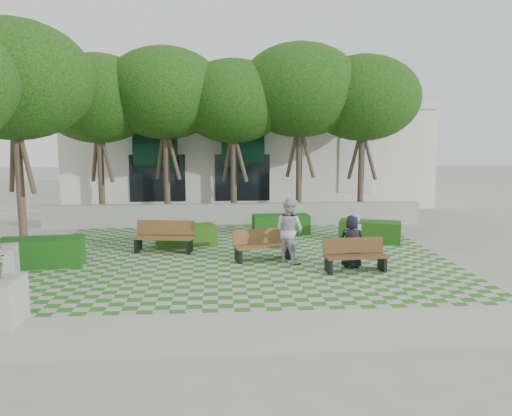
{
  "coord_description": "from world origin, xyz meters",
  "views": [
    {
      "loc": [
        -0.62,
        -13.48,
        3.59
      ],
      "look_at": [
        0.5,
        1.5,
        1.4
      ],
      "focal_mm": 35.0,
      "sensor_mm": 36.0,
      "label": 1
    }
  ],
  "objects": [
    {
      "name": "hedge_west",
      "position": [
        -5.54,
        0.38,
        0.39
      ],
      "size": [
        2.3,
        1.1,
        0.78
      ],
      "primitive_type": "cube",
      "rotation": [
        0.0,
        0.0,
        0.1
      ],
      "color": "#144412",
      "rests_on": "ground"
    },
    {
      "name": "retaining_wall",
      "position": [
        0.0,
        6.2,
        0.45
      ],
      "size": [
        15.0,
        0.36,
        0.9
      ],
      "primitive_type": "cube",
      "color": "#9E9B93",
      "rests_on": "ground"
    },
    {
      "name": "bench_east",
      "position": [
        2.97,
        -0.78,
        0.42
      ],
      "size": [
        1.71,
        0.68,
        0.88
      ],
      "rotation": [
        0.0,
        0.0,
        0.08
      ],
      "color": "#4E331A",
      "rests_on": "ground"
    },
    {
      "name": "hedge_midleft",
      "position": [
        -1.71,
        2.74,
        0.33
      ],
      "size": [
        2.04,
        1.3,
        0.67
      ],
      "primitive_type": "cube",
      "rotation": [
        0.0,
        0.0,
        0.3
      ],
      "color": "#244F15",
      "rests_on": "ground"
    },
    {
      "name": "sidewalk_south",
      "position": [
        0.0,
        -4.7,
        0.01
      ],
      "size": [
        16.0,
        2.0,
        0.01
      ],
      "primitive_type": "cube",
      "color": "#9E9B93",
      "rests_on": "ground"
    },
    {
      "name": "ground",
      "position": [
        0.0,
        0.0,
        0.0
      ],
      "size": [
        90.0,
        90.0,
        0.0
      ],
      "primitive_type": "plane",
      "color": "gray",
      "rests_on": "ground"
    },
    {
      "name": "hedge_east",
      "position": [
        4.49,
        2.85,
        0.36
      ],
      "size": [
        2.19,
        1.49,
        0.71
      ],
      "primitive_type": "cube",
      "rotation": [
        0.0,
        0.0,
        -0.37
      ],
      "color": "#1C4512",
      "rests_on": "ground"
    },
    {
      "name": "hedge_midright",
      "position": [
        1.63,
        4.35,
        0.36
      ],
      "size": [
        2.09,
        0.94,
        0.71
      ],
      "primitive_type": "cube",
      "rotation": [
        0.0,
        0.0,
        0.06
      ],
      "color": "#154813",
      "rests_on": "ground"
    },
    {
      "name": "bench_mid",
      "position": [
        0.62,
        0.64,
        0.43
      ],
      "size": [
        1.77,
        0.99,
        0.88
      ],
      "rotation": [
        0.0,
        0.0,
        0.27
      ],
      "color": "brown",
      "rests_on": "ground"
    },
    {
      "name": "lawn",
      "position": [
        0.0,
        1.0,
        0.01
      ],
      "size": [
        12.0,
        12.0,
        0.0
      ],
      "primitive_type": "plane",
      "color": "#2B721E",
      "rests_on": "ground"
    },
    {
      "name": "person_blue",
      "position": [
        3.05,
        -0.36,
        0.75
      ],
      "size": [
        0.6,
        0.44,
        1.51
      ],
      "primitive_type": "imported",
      "rotation": [
        0.0,
        0.0,
        3.3
      ],
      "color": "#749CD4",
      "rests_on": "ground"
    },
    {
      "name": "building",
      "position": [
        0.93,
        14.08,
        2.52
      ],
      "size": [
        18.0,
        8.92,
        5.15
      ],
      "color": "silver",
      "rests_on": "ground"
    },
    {
      "name": "bench_west",
      "position": [
        -2.33,
        1.87,
        0.46
      ],
      "size": [
        1.91,
        0.91,
        0.96
      ],
      "rotation": [
        0.0,
        0.0,
        -0.17
      ],
      "color": "brown",
      "rests_on": "ground"
    },
    {
      "name": "person_dark",
      "position": [
        2.99,
        -0.38,
        0.73
      ],
      "size": [
        0.82,
        0.66,
        1.46
      ],
      "primitive_type": "imported",
      "rotation": [
        0.0,
        0.0,
        2.83
      ],
      "color": "black",
      "rests_on": "ground"
    },
    {
      "name": "person_white",
      "position": [
        1.36,
        0.31,
        0.92
      ],
      "size": [
        1.12,
        1.13,
        1.84
      ],
      "primitive_type": "imported",
      "rotation": [
        0.0,
        0.0,
        2.3
      ],
      "color": "silver",
      "rests_on": "ground"
    },
    {
      "name": "tree_row",
      "position": [
        -1.86,
        5.95,
        5.18
      ],
      "size": [
        17.7,
        13.4,
        7.41
      ],
      "color": "#47382B",
      "rests_on": "ground"
    }
  ]
}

